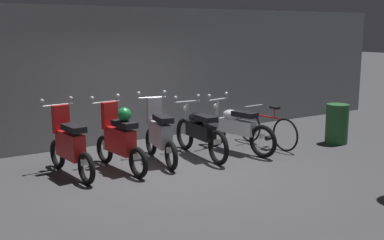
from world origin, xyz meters
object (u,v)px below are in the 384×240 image
motorbike_slot_3 (200,132)px  bicycle (267,130)px  trash_bin (337,124)px  motorbike_slot_1 (119,139)px  motorbike_slot_0 (69,145)px  motorbike_slot_2 (160,134)px  motorbike_slot_4 (236,128)px

motorbike_slot_3 → bicycle: motorbike_slot_3 is taller
trash_bin → motorbike_slot_1: bearing=171.9°
motorbike_slot_3 → motorbike_slot_1: bearing=-179.9°
motorbike_slot_0 → trash_bin: (5.65, -0.84, -0.10)m
motorbike_slot_2 → bicycle: size_ratio=0.97×
motorbike_slot_0 → motorbike_slot_1: same height
motorbike_slot_0 → motorbike_slot_1: bearing=-10.5°
motorbike_slot_1 → motorbike_slot_3: bearing=0.1°
motorbike_slot_0 → motorbike_slot_4: bearing=-3.9°
motorbike_slot_1 → motorbike_slot_2: size_ratio=1.01×
motorbike_slot_0 → bicycle: size_ratio=0.97×
motorbike_slot_4 → trash_bin: (2.28, -0.61, -0.06)m
motorbike_slot_0 → bicycle: 4.19m
bicycle → trash_bin: size_ratio=2.01×
motorbike_slot_4 → motorbike_slot_0: bearing=176.1°
motorbike_slot_1 → motorbike_slot_4: (2.53, -0.07, -0.08)m
motorbike_slot_1 → trash_bin: motorbike_slot_1 is taller
motorbike_slot_0 → trash_bin: bearing=-8.4°
motorbike_slot_3 → trash_bin: motorbike_slot_3 is taller
bicycle → trash_bin: (1.47, -0.60, 0.07)m
motorbike_slot_0 → motorbike_slot_4: (3.37, -0.23, -0.04)m
motorbike_slot_0 → motorbike_slot_3: size_ratio=0.86×
motorbike_slot_3 → trash_bin: 3.19m
motorbike_slot_4 → bicycle: size_ratio=1.12×
motorbike_slot_2 → motorbike_slot_4: bearing=-5.7°
motorbike_slot_2 → motorbike_slot_4: motorbike_slot_2 is taller
motorbike_slot_0 → motorbike_slot_1: (0.84, -0.16, 0.04)m
trash_bin → motorbike_slot_2: bearing=168.9°
motorbike_slot_1 → motorbike_slot_0: bearing=169.5°
bicycle → motorbike_slot_0: bearing=176.8°
motorbike_slot_0 → motorbike_slot_2: bearing=-2.1°
motorbike_slot_2 → motorbike_slot_3: (0.84, -0.09, -0.04)m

